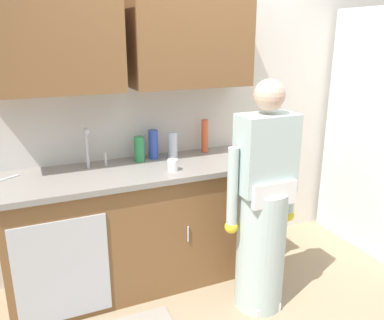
{
  "coord_description": "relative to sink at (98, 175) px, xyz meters",
  "views": [
    {
      "loc": [
        -1.28,
        -2.02,
        1.87
      ],
      "look_at": [
        -0.17,
        0.55,
        1.0
      ],
      "focal_mm": 37.42,
      "sensor_mm": 36.0,
      "label": 1
    }
  ],
  "objects": [
    {
      "name": "countertop",
      "position": [
        0.28,
        -0.01,
        -0.01
      ],
      "size": [
        1.96,
        0.66,
        0.04
      ],
      "primitive_type": "cube",
      "color": "gray",
      "rests_on": "counter_cabinet"
    },
    {
      "name": "ground_plane",
      "position": [
        0.83,
        -0.71,
        -0.93
      ],
      "size": [
        9.0,
        9.0,
        0.0
      ],
      "primitive_type": "plane",
      "color": "#998466"
    },
    {
      "name": "knife_on_counter",
      "position": [
        -0.62,
        0.11,
        0.02
      ],
      "size": [
        0.22,
        0.15,
        0.01
      ],
      "primitive_type": "cube",
      "rotation": [
        0.0,
        0.0,
        0.55
      ],
      "color": "silver",
      "rests_on": "countertop"
    },
    {
      "name": "cup_by_sink",
      "position": [
        0.51,
        -0.16,
        0.06
      ],
      "size": [
        0.08,
        0.08,
        0.08
      ],
      "primitive_type": "cylinder",
      "color": "white",
      "rests_on": "countertop"
    },
    {
      "name": "bottle_water_tall",
      "position": [
        0.48,
        0.19,
        0.13
      ],
      "size": [
        0.08,
        0.08,
        0.23
      ],
      "primitive_type": "cylinder",
      "color": "#334CB2",
      "rests_on": "countertop"
    },
    {
      "name": "closet_door_panel",
      "position": [
        2.28,
        -0.31,
        0.12
      ],
      "size": [
        0.04,
        1.1,
        2.1
      ],
      "primitive_type": "cube",
      "rotation": [
        0.0,
        0.0,
        1.57
      ],
      "color": "silver",
      "rests_on": "ground"
    },
    {
      "name": "kitchen_wall_with_uppers",
      "position": [
        0.69,
        0.29,
        0.55
      ],
      "size": [
        4.8,
        0.44,
        2.7
      ],
      "color": "beige",
      "rests_on": "ground"
    },
    {
      "name": "person_at_sink",
      "position": [
        0.98,
        -0.63,
        -0.23
      ],
      "size": [
        0.55,
        0.34,
        1.62
      ],
      "color": "white",
      "rests_on": "ground"
    },
    {
      "name": "bottle_soap",
      "position": [
        0.94,
        0.2,
        0.15
      ],
      "size": [
        0.06,
        0.06,
        0.27
      ],
      "primitive_type": "cylinder",
      "color": "#E05933",
      "rests_on": "countertop"
    },
    {
      "name": "bottle_cleaner_spray",
      "position": [
        0.63,
        0.15,
        0.12
      ],
      "size": [
        0.08,
        0.08,
        0.21
      ],
      "primitive_type": "cylinder",
      "color": "silver",
      "rests_on": "countertop"
    },
    {
      "name": "sponge",
      "position": [
        1.18,
        -0.19,
        0.03
      ],
      "size": [
        0.11,
        0.07,
        0.03
      ],
      "primitive_type": "cube",
      "color": "#4CBF4C",
      "rests_on": "countertop"
    },
    {
      "name": "sink",
      "position": [
        0.0,
        0.0,
        0.0
      ],
      "size": [
        0.5,
        0.36,
        0.35
      ],
      "color": "#B7BABF",
      "rests_on": "counter_cabinet"
    },
    {
      "name": "counter_cabinet",
      "position": [
        0.28,
        -0.01,
        -0.48
      ],
      "size": [
        1.9,
        0.62,
        0.9
      ],
      "color": "brown",
      "rests_on": "ground"
    },
    {
      "name": "bottle_water_short",
      "position": [
        0.36,
        0.15,
        0.11
      ],
      "size": [
        0.08,
        0.08,
        0.2
      ],
      "primitive_type": "cylinder",
      "color": "#2D8C4C",
      "rests_on": "countertop"
    }
  ]
}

